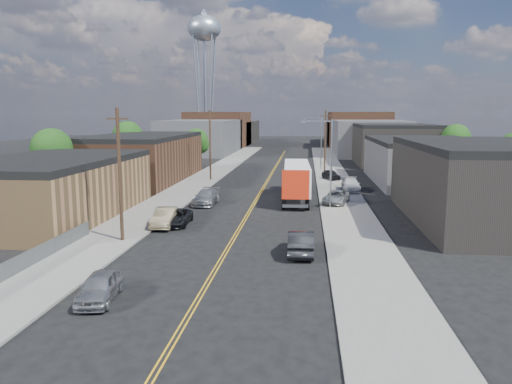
% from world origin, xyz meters
% --- Properties ---
extents(ground, '(260.00, 260.00, 0.00)m').
position_xyz_m(ground, '(0.00, 60.00, 0.00)').
color(ground, black).
rests_on(ground, ground).
extents(centerline, '(0.32, 120.00, 0.01)m').
position_xyz_m(centerline, '(0.00, 45.00, 0.01)').
color(centerline, gold).
rests_on(centerline, ground).
extents(sidewalk_left, '(5.00, 140.00, 0.15)m').
position_xyz_m(sidewalk_left, '(-9.50, 45.00, 0.07)').
color(sidewalk_left, slate).
rests_on(sidewalk_left, ground).
extents(sidewalk_right, '(5.00, 140.00, 0.15)m').
position_xyz_m(sidewalk_right, '(9.50, 45.00, 0.07)').
color(sidewalk_right, slate).
rests_on(sidewalk_right, ground).
extents(warehouse_tan, '(12.00, 22.00, 5.60)m').
position_xyz_m(warehouse_tan, '(-18.00, 18.00, 2.80)').
color(warehouse_tan, olive).
rests_on(warehouse_tan, ground).
extents(warehouse_brown, '(12.00, 26.00, 6.60)m').
position_xyz_m(warehouse_brown, '(-18.00, 44.00, 3.30)').
color(warehouse_brown, '#523120').
rests_on(warehouse_brown, ground).
extents(industrial_right_a, '(14.00, 22.00, 7.10)m').
position_xyz_m(industrial_right_a, '(21.99, 20.00, 3.55)').
color(industrial_right_a, black).
rests_on(industrial_right_a, ground).
extents(industrial_right_b, '(14.00, 24.00, 6.10)m').
position_xyz_m(industrial_right_b, '(22.00, 46.00, 3.05)').
color(industrial_right_b, '#393A3C').
rests_on(industrial_right_b, ground).
extents(industrial_right_c, '(14.00, 22.00, 7.60)m').
position_xyz_m(industrial_right_c, '(22.00, 72.00, 3.80)').
color(industrial_right_c, black).
rests_on(industrial_right_c, ground).
extents(skyline_left_a, '(16.00, 30.00, 8.00)m').
position_xyz_m(skyline_left_a, '(-20.00, 95.00, 4.00)').
color(skyline_left_a, '#393A3C').
rests_on(skyline_left_a, ground).
extents(skyline_right_a, '(16.00, 30.00, 8.00)m').
position_xyz_m(skyline_right_a, '(20.00, 95.00, 4.00)').
color(skyline_right_a, '#393A3C').
rests_on(skyline_right_a, ground).
extents(skyline_left_b, '(16.00, 26.00, 10.00)m').
position_xyz_m(skyline_left_b, '(-20.00, 120.00, 5.00)').
color(skyline_left_b, '#523120').
rests_on(skyline_left_b, ground).
extents(skyline_right_b, '(16.00, 26.00, 10.00)m').
position_xyz_m(skyline_right_b, '(20.00, 120.00, 5.00)').
color(skyline_right_b, '#523120').
rests_on(skyline_right_b, ground).
extents(skyline_left_c, '(16.00, 40.00, 7.00)m').
position_xyz_m(skyline_left_c, '(-20.00, 140.00, 3.50)').
color(skyline_left_c, black).
rests_on(skyline_left_c, ground).
extents(skyline_right_c, '(16.00, 40.00, 7.00)m').
position_xyz_m(skyline_right_c, '(20.00, 140.00, 3.50)').
color(skyline_right_c, black).
rests_on(skyline_right_c, ground).
extents(water_tower, '(9.00, 9.00, 36.90)m').
position_xyz_m(water_tower, '(-22.00, 110.00, 30.65)').
color(water_tower, gray).
rests_on(water_tower, ground).
extents(streetlight_near, '(3.39, 0.25, 9.00)m').
position_xyz_m(streetlight_near, '(7.60, 25.00, 5.33)').
color(streetlight_near, gray).
rests_on(streetlight_near, ground).
extents(streetlight_far, '(3.39, 0.25, 9.00)m').
position_xyz_m(streetlight_far, '(7.60, 60.00, 5.33)').
color(streetlight_far, gray).
rests_on(streetlight_far, ground).
extents(utility_pole_left_near, '(1.60, 0.26, 10.00)m').
position_xyz_m(utility_pole_left_near, '(-8.20, 10.00, 5.14)').
color(utility_pole_left_near, black).
rests_on(utility_pole_left_near, ground).
extents(utility_pole_left_far, '(1.60, 0.26, 10.00)m').
position_xyz_m(utility_pole_left_far, '(-8.20, 45.00, 5.14)').
color(utility_pole_left_far, black).
rests_on(utility_pole_left_far, ground).
extents(utility_pole_right, '(1.60, 0.26, 10.00)m').
position_xyz_m(utility_pole_right, '(8.20, 48.00, 5.14)').
color(utility_pole_right, black).
rests_on(utility_pole_right, ground).
extents(chainlink_fence, '(0.05, 16.00, 1.22)m').
position_xyz_m(chainlink_fence, '(-11.50, 3.50, 0.66)').
color(chainlink_fence, slate).
rests_on(chainlink_fence, ground).
extents(tree_left_near, '(4.85, 4.76, 7.91)m').
position_xyz_m(tree_left_near, '(-23.94, 30.00, 5.18)').
color(tree_left_near, black).
rests_on(tree_left_near, ground).
extents(tree_left_mid, '(5.10, 5.04, 8.37)m').
position_xyz_m(tree_left_mid, '(-23.94, 55.00, 5.48)').
color(tree_left_mid, black).
rests_on(tree_left_mid, ground).
extents(tree_left_far, '(4.35, 4.20, 6.97)m').
position_xyz_m(tree_left_far, '(-13.94, 62.00, 4.57)').
color(tree_left_far, black).
rests_on(tree_left_far, ground).
extents(tree_right_far, '(4.85, 4.76, 7.91)m').
position_xyz_m(tree_right_far, '(30.06, 60.00, 5.18)').
color(tree_right_far, black).
rests_on(tree_right_far, ground).
extents(semi_truck, '(3.11, 15.80, 4.12)m').
position_xyz_m(semi_truck, '(4.50, 30.84, 2.35)').
color(semi_truck, silver).
rests_on(semi_truck, ground).
extents(car_left_a, '(2.25, 4.48, 1.46)m').
position_xyz_m(car_left_a, '(-5.00, -1.70, 0.73)').
color(car_left_a, '#939698').
rests_on(car_left_a, ground).
extents(car_left_b, '(1.90, 4.89, 1.59)m').
position_xyz_m(car_left_b, '(-6.40, 15.33, 0.79)').
color(car_left_b, '#998864').
rests_on(car_left_b, ground).
extents(car_left_c, '(2.39, 4.95, 1.36)m').
position_xyz_m(car_left_c, '(-5.67, 16.00, 0.68)').
color(car_left_c, black).
rests_on(car_left_c, ground).
extents(car_left_d, '(2.41, 5.48, 1.57)m').
position_xyz_m(car_left_d, '(-5.00, 26.00, 0.78)').
color(car_left_d, gray).
rests_on(car_left_d, ground).
extents(car_right_oncoming, '(1.79, 5.03, 1.65)m').
position_xyz_m(car_right_oncoming, '(5.23, 8.00, 0.83)').
color(car_right_oncoming, black).
rests_on(car_right_oncoming, ground).
extents(car_right_lot_a, '(3.35, 5.29, 1.36)m').
position_xyz_m(car_right_lot_a, '(8.71, 27.20, 0.83)').
color(car_right_lot_a, '#AFB2B4').
rests_on(car_right_lot_a, sidewalk_right).
extents(car_right_lot_b, '(2.23, 5.31, 1.53)m').
position_xyz_m(car_right_lot_b, '(11.00, 36.00, 0.92)').
color(car_right_lot_b, beige).
rests_on(car_right_lot_b, sidewalk_right).
extents(car_right_lot_c, '(2.91, 4.35, 1.38)m').
position_xyz_m(car_right_lot_c, '(9.10, 46.93, 0.84)').
color(car_right_lot_c, black).
rests_on(car_right_lot_c, sidewalk_right).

